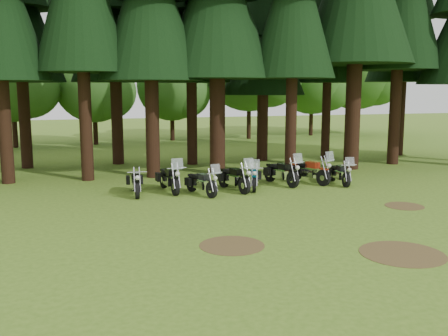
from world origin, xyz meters
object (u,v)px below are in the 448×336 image
Objects in this scene: motorcycle_0 at (136,183)px; motorcycle_7 at (339,174)px; motorcycle_1 at (169,179)px; motorcycle_2 at (201,184)px; motorcycle_3 at (234,179)px; motorcycle_4 at (254,178)px; motorcycle_6 at (309,172)px; motorcycle_5 at (281,173)px.

motorcycle_7 reaches higher than motorcycle_0.
motorcycle_1 is 1.14× the size of motorcycle_2.
motorcycle_7 is (7.62, -0.68, -0.06)m from motorcycle_1.
motorcycle_7 is at bearing 0.19° from motorcycle_0.
motorcycle_3 reaches higher than motorcycle_4.
motorcycle_3 is 0.99× the size of motorcycle_6.
motorcycle_0 is 2.67m from motorcycle_2.
motorcycle_0 is 7.89m from motorcycle_6.
motorcycle_3 is 4.99m from motorcycle_7.
motorcycle_7 is (1.15, -0.66, -0.07)m from motorcycle_6.
motorcycle_5 is (1.49, 0.48, 0.04)m from motorcycle_4.
motorcycle_2 is 0.89× the size of motorcycle_5.
motorcycle_3 is at bearing -3.30° from motorcycle_2.
motorcycle_1 is at bearing 160.66° from motorcycle_6.
motorcycle_6 is (5.36, 0.98, 0.06)m from motorcycle_2.
motorcycle_2 is 1.56m from motorcycle_3.
motorcycle_4 reaches higher than motorcycle_2.
motorcycle_1 is 1.13× the size of motorcycle_4.
motorcycle_2 is 0.90× the size of motorcycle_3.
motorcycle_1 is at bearing 153.78° from motorcycle_3.
motorcycle_0 is at bearing 144.27° from motorcycle_2.
motorcycle_6 reaches higher than motorcycle_4.
motorcycle_3 is 2.53m from motorcycle_5.
motorcycle_0 is at bearing -176.94° from motorcycle_7.
motorcycle_2 is 4.09m from motorcycle_5.
motorcycle_1 reaches higher than motorcycle_5.
motorcycle_4 is 4.03m from motorcycle_7.
motorcycle_1 is 7.65m from motorcycle_7.
motorcycle_0 is at bearing -179.03° from motorcycle_1.
motorcycle_0 is 1.05× the size of motorcycle_7.
motorcycle_3 reaches higher than motorcycle_2.
motorcycle_5 is 1.39m from motorcycle_6.
motorcycle_1 reaches higher than motorcycle_0.
motorcycle_0 is at bearing 161.80° from motorcycle_6.
motorcycle_6 reaches higher than motorcycle_1.
motorcycle_2 is 6.51m from motorcycle_7.
motorcycle_5 reaches higher than motorcycle_4.
motorcycle_1 is 1.02× the size of motorcycle_3.
motorcycle_5 is 1.00× the size of motorcycle_6.
motorcycle_7 is (4.99, -0.05, -0.05)m from motorcycle_3.
motorcycle_4 is at bearing -4.19° from motorcycle_3.
motorcycle_0 is 0.94× the size of motorcycle_6.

